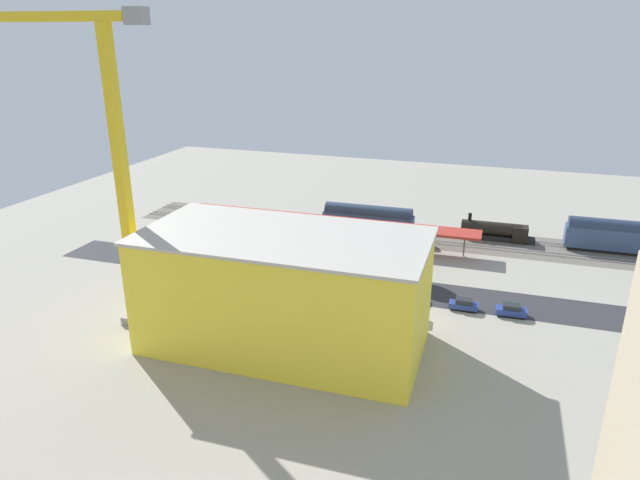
% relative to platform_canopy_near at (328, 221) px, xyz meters
% --- Properties ---
extents(ground_plane, '(186.94, 186.94, 0.00)m').
position_rel_platform_canopy_near_xyz_m(ground_plane, '(-14.34, 14.42, -4.29)').
color(ground_plane, '#9E998C').
rests_on(ground_plane, ground).
extents(rail_bed, '(117.02, 15.16, 0.01)m').
position_rel_platform_canopy_near_xyz_m(rail_bed, '(-14.34, -8.72, -4.29)').
color(rail_bed, '#665E54').
rests_on(rail_bed, ground).
extents(street_asphalt, '(116.96, 10.68, 0.01)m').
position_rel_platform_canopy_near_xyz_m(street_asphalt, '(-14.34, 17.77, -4.29)').
color(street_asphalt, '#2D2D33').
rests_on(street_asphalt, ground).
extents(track_rails, '(116.83, 8.72, 0.12)m').
position_rel_platform_canopy_near_xyz_m(track_rails, '(-14.34, -8.72, -4.11)').
color(track_rails, '#9E9EA8').
rests_on(track_rails, ground).
extents(platform_canopy_near, '(58.09, 5.97, 4.55)m').
position_rel_platform_canopy_near_xyz_m(platform_canopy_near, '(0.00, 0.00, 0.00)').
color(platform_canopy_near, '#A82D23').
rests_on(platform_canopy_near, ground).
extents(locomotive, '(14.18, 2.89, 5.01)m').
position_rel_platform_canopy_near_xyz_m(locomotive, '(-31.62, -11.46, -2.55)').
color(locomotive, black).
rests_on(locomotive, ground).
extents(passenger_coach, '(18.04, 3.35, 6.33)m').
position_rel_platform_canopy_near_xyz_m(passenger_coach, '(-52.78, -11.46, -0.96)').
color(passenger_coach, black).
rests_on(passenger_coach, ground).
extents(freight_coach_far, '(18.32, 3.33, 6.36)m').
position_rel_platform_canopy_near_xyz_m(freight_coach_far, '(-6.62, -5.98, -0.94)').
color(freight_coach_far, black).
rests_on(freight_coach_far, ground).
extents(parked_car_0, '(4.44, 2.12, 1.81)m').
position_rel_platform_canopy_near_xyz_m(parked_car_0, '(-34.73, 21.33, -3.49)').
color(parked_car_0, black).
rests_on(parked_car_0, ground).
extents(parked_car_1, '(4.27, 1.80, 1.76)m').
position_rel_platform_canopy_near_xyz_m(parked_car_1, '(-28.02, 21.57, -3.52)').
color(parked_car_1, black).
rests_on(parked_car_1, ground).
extents(parked_car_2, '(4.24, 1.88, 1.68)m').
position_rel_platform_canopy_near_xyz_m(parked_car_2, '(-20.24, 21.00, -3.55)').
color(parked_car_2, black).
rests_on(parked_car_2, ground).
extents(parked_car_3, '(4.78, 2.16, 1.59)m').
position_rel_platform_canopy_near_xyz_m(parked_car_3, '(-13.66, 21.65, -3.58)').
color(parked_car_3, black).
rests_on(parked_car_3, ground).
extents(parked_car_4, '(4.55, 1.94, 1.67)m').
position_rel_platform_canopy_near_xyz_m(parked_car_4, '(-5.71, 21.73, -3.55)').
color(parked_car_4, black).
rests_on(parked_car_4, ground).
extents(parked_car_5, '(4.51, 1.88, 1.69)m').
position_rel_platform_canopy_near_xyz_m(parked_car_5, '(1.22, 21.30, -3.53)').
color(parked_car_5, black).
rests_on(parked_car_5, ground).
extents(parked_car_6, '(4.68, 1.84, 1.67)m').
position_rel_platform_canopy_near_xyz_m(parked_car_6, '(9.37, 21.32, -3.55)').
color(parked_car_6, black).
rests_on(parked_car_6, ground).
extents(parked_car_7, '(4.56, 1.90, 1.79)m').
position_rel_platform_canopy_near_xyz_m(parked_car_7, '(15.51, 20.74, -3.50)').
color(parked_car_7, black).
rests_on(parked_car_7, ground).
extents(construction_building, '(35.45, 17.65, 14.86)m').
position_rel_platform_canopy_near_xyz_m(construction_building, '(-6.62, 38.92, 3.14)').
color(construction_building, yellow).
rests_on(construction_building, ground).
extents(construction_roof_slab, '(36.06, 18.26, 0.40)m').
position_rel_platform_canopy_near_xyz_m(construction_roof_slab, '(-6.62, 38.92, 10.77)').
color(construction_roof_slab, '#B7B2A8').
rests_on(construction_roof_slab, construction_building).
extents(tower_crane, '(25.13, 3.76, 41.37)m').
position_rel_platform_canopy_near_xyz_m(tower_crane, '(16.87, 40.00, 19.71)').
color(tower_crane, gray).
rests_on(tower_crane, ground).
extents(box_truck_0, '(10.28, 2.34, 3.21)m').
position_rel_platform_canopy_near_xyz_m(box_truck_0, '(-7.36, 23.87, -2.68)').
color(box_truck_0, black).
rests_on(box_truck_0, ground).
extents(box_truck_1, '(9.40, 3.34, 3.40)m').
position_rel_platform_canopy_near_xyz_m(box_truck_1, '(-16.47, 26.13, -2.61)').
color(box_truck_1, black).
rests_on(box_truck_1, ground).
extents(street_tree_0, '(4.22, 4.22, 6.85)m').
position_rel_platform_canopy_near_xyz_m(street_tree_0, '(-4.23, 12.20, 0.41)').
color(street_tree_0, brown).
rests_on(street_tree_0, ground).
extents(street_tree_1, '(5.52, 5.52, 7.84)m').
position_rel_platform_canopy_near_xyz_m(street_tree_1, '(1.15, 12.98, 0.78)').
color(street_tree_1, brown).
rests_on(street_tree_1, ground).
extents(street_tree_2, '(6.04, 6.04, 8.62)m').
position_rel_platform_canopy_near_xyz_m(street_tree_2, '(1.62, 12.10, 1.29)').
color(street_tree_2, brown).
rests_on(street_tree_2, ground).
extents(street_tree_3, '(4.98, 4.98, 7.39)m').
position_rel_platform_canopy_near_xyz_m(street_tree_3, '(-18.53, 13.53, 0.59)').
color(street_tree_3, brown).
rests_on(street_tree_3, ground).
extents(traffic_light, '(0.50, 0.36, 6.99)m').
position_rel_platform_canopy_near_xyz_m(traffic_light, '(-7.96, 12.86, 0.29)').
color(traffic_light, '#333333').
rests_on(traffic_light, ground).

